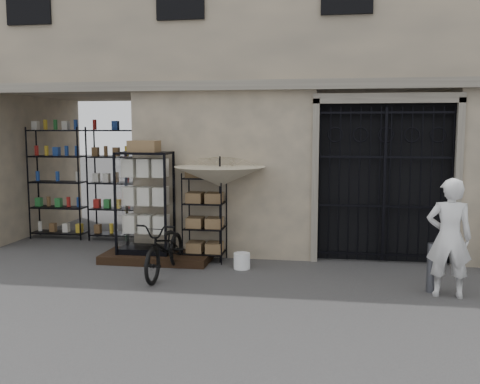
% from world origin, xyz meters
% --- Properties ---
extents(ground, '(80.00, 80.00, 0.00)m').
position_xyz_m(ground, '(0.00, 0.00, 0.00)').
color(ground, black).
rests_on(ground, ground).
extents(main_building, '(14.00, 4.00, 9.00)m').
position_xyz_m(main_building, '(0.00, 4.00, 4.50)').
color(main_building, tan).
rests_on(main_building, ground).
extents(shop_recess, '(3.00, 1.70, 3.00)m').
position_xyz_m(shop_recess, '(-4.50, 2.80, 1.50)').
color(shop_recess, black).
rests_on(shop_recess, ground).
extents(shop_shelving, '(2.70, 0.50, 2.50)m').
position_xyz_m(shop_shelving, '(-4.55, 3.30, 1.25)').
color(shop_shelving, black).
rests_on(shop_shelving, ground).
extents(iron_gate, '(2.50, 0.21, 3.00)m').
position_xyz_m(iron_gate, '(1.75, 2.28, 1.50)').
color(iron_gate, black).
rests_on(iron_gate, ground).
extents(step_platform, '(2.00, 0.90, 0.15)m').
position_xyz_m(step_platform, '(-2.40, 1.55, 0.07)').
color(step_platform, black).
rests_on(step_platform, ground).
extents(display_cabinet, '(1.09, 0.87, 2.04)m').
position_xyz_m(display_cabinet, '(-2.62, 1.59, 1.00)').
color(display_cabinet, black).
rests_on(display_cabinet, step_platform).
extents(wire_rack, '(0.80, 0.63, 1.66)m').
position_xyz_m(wire_rack, '(-1.52, 1.73, 0.81)').
color(wire_rack, black).
rests_on(wire_rack, ground).
extents(market_umbrella, '(1.68, 1.70, 2.36)m').
position_xyz_m(market_umbrella, '(-1.21, 1.64, 1.70)').
color(market_umbrella, black).
rests_on(market_umbrella, ground).
extents(white_bucket, '(0.36, 0.36, 0.28)m').
position_xyz_m(white_bucket, '(-0.75, 1.27, 0.14)').
color(white_bucket, white).
rests_on(white_bucket, ground).
extents(bicycle, '(0.66, 0.96, 1.80)m').
position_xyz_m(bicycle, '(-1.95, 0.67, 0.00)').
color(bicycle, black).
rests_on(bicycle, ground).
extents(steel_bollard, '(0.17, 0.17, 0.75)m').
position_xyz_m(steel_bollard, '(2.29, 0.38, 0.38)').
color(steel_bollard, '#53555D').
rests_on(steel_bollard, ground).
extents(shopkeeper, '(0.77, 1.80, 0.42)m').
position_xyz_m(shopkeeper, '(2.48, 0.20, 0.00)').
color(shopkeeper, silver).
rests_on(shopkeeper, ground).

